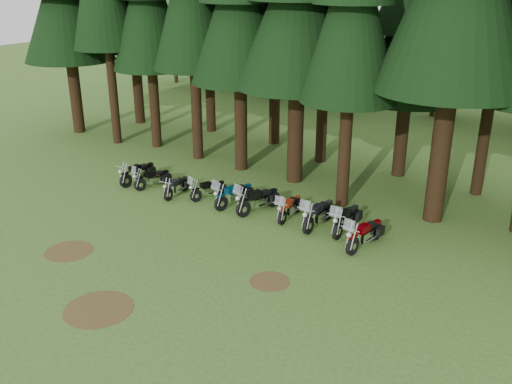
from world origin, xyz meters
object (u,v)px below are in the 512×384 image
motorcycle_6 (290,208)px  motorcycle_9 (365,235)px  motorcycle_2 (177,187)px  motorcycle_0 (138,173)px  motorcycle_1 (153,179)px  motorcycle_7 (318,215)px  motorcycle_8 (346,220)px  motorcycle_5 (258,201)px  motorcycle_4 (234,195)px  motorcycle_3 (208,190)px

motorcycle_6 → motorcycle_9: motorcycle_9 is taller
motorcycle_2 → motorcycle_9: bearing=-8.5°
motorcycle_0 → motorcycle_1: bearing=-1.4°
motorcycle_7 → motorcycle_8: (1.16, 0.20, -0.01)m
motorcycle_2 → motorcycle_6: 5.78m
motorcycle_1 → motorcycle_7: bearing=19.4°
motorcycle_0 → motorcycle_2: 2.73m
motorcycle_0 → motorcycle_5: bearing=5.3°
motorcycle_2 → motorcycle_9: 9.51m
motorcycle_4 → motorcycle_7: motorcycle_7 is taller
motorcycle_2 → motorcycle_7: motorcycle_7 is taller
motorcycle_7 → motorcycle_9: bearing=-15.6°
motorcycle_1 → motorcycle_3: 3.15m
motorcycle_5 → motorcycle_7: 2.91m
motorcycle_4 → motorcycle_5: size_ratio=0.96×
motorcycle_2 → motorcycle_5: size_ratio=0.81×
motorcycle_8 → motorcycle_2: bearing=-176.4°
motorcycle_0 → motorcycle_7: motorcycle_7 is taller
motorcycle_5 → motorcycle_6: size_ratio=1.14×
motorcycle_4 → motorcycle_8: size_ratio=0.98×
motorcycle_0 → motorcycle_6: bearing=6.2°
motorcycle_3 → motorcycle_8: (6.86, 0.41, 0.09)m
motorcycle_7 → motorcycle_0: bearing=-177.0°
motorcycle_3 → motorcycle_4: 1.53m
motorcycle_1 → motorcycle_6: motorcycle_6 is taller
motorcycle_0 → motorcycle_8: 11.06m
motorcycle_0 → motorcycle_6: size_ratio=1.06×
motorcycle_4 → motorcycle_1: bearing=-164.3°
motorcycle_7 → motorcycle_9: (2.37, -0.64, -0.01)m
motorcycle_6 → motorcycle_9: (3.78, -0.68, 0.06)m
motorcycle_7 → motorcycle_4: bearing=-177.4°
motorcycle_9 → motorcycle_3: bearing=-175.8°
motorcycle_4 → motorcycle_6: size_ratio=1.09×
motorcycle_1 → motorcycle_5: 5.93m
motorcycle_7 → motorcycle_6: bearing=177.9°
motorcycle_2 → motorcycle_3: 1.56m
motorcycle_3 → motorcycle_6: 4.28m
motorcycle_5 → motorcycle_9: (5.27, -0.47, -0.01)m
motorcycle_7 → motorcycle_1: bearing=-176.2°
motorcycle_4 → motorcycle_6: motorcycle_4 is taller
motorcycle_6 → motorcycle_9: 3.85m
motorcycle_3 → motorcycle_9: motorcycle_9 is taller
motorcycle_9 → motorcycle_1: bearing=-172.6°
motorcycle_6 → motorcycle_8: size_ratio=0.90×
motorcycle_4 → motorcycle_6: 2.76m
motorcycle_5 → motorcycle_0: bearing=-161.8°
motorcycle_0 → motorcycle_1: (1.05, -0.06, -0.04)m
motorcycle_4 → motorcycle_8: bearing=15.0°
motorcycle_5 → motorcycle_7: bearing=18.2°
motorcycle_1 → motorcycle_8: size_ratio=0.85×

